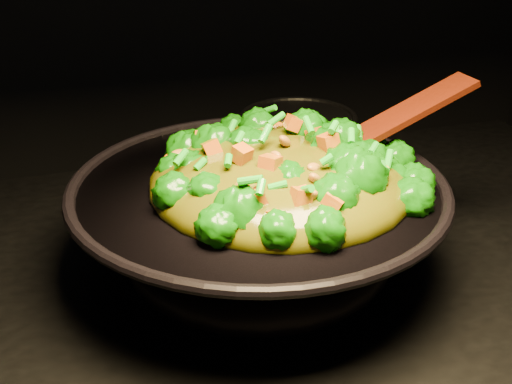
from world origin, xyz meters
name	(u,v)px	position (x,y,z in m)	size (l,w,h in m)	color
wok	(258,230)	(-0.09, 0.03, 0.97)	(0.47, 0.47, 0.13)	black
stir_fry	(281,144)	(-0.07, 0.02, 1.09)	(0.33, 0.33, 0.11)	#105A06
spatula	(368,133)	(0.06, 0.03, 1.08)	(0.31, 0.05, 0.01)	#3D0F05
back_pot	(298,144)	(0.07, 0.32, 0.96)	(0.20, 0.20, 0.11)	black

